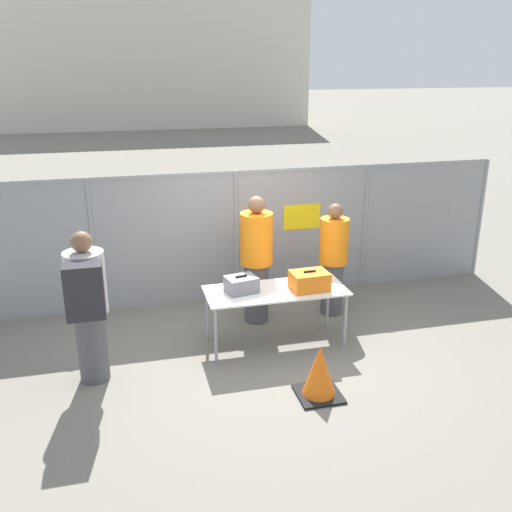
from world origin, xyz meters
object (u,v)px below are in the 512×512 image
(traveler_hooded, at_px, (88,303))
(traffic_cone, at_px, (319,373))
(utility_trailer, at_px, (307,236))
(security_worker_near, at_px, (256,258))
(suitcase_orange, at_px, (309,281))
(inspection_table, at_px, (276,294))
(suitcase_grey, at_px, (241,284))
(security_worker_far, at_px, (333,258))

(traveler_hooded, distance_m, traffic_cone, 2.73)
(traveler_hooded, relative_size, utility_trailer, 0.54)
(security_worker_near, bearing_deg, utility_trailer, -131.63)
(suitcase_orange, distance_m, security_worker_near, 0.99)
(suitcase_orange, bearing_deg, traveler_hooded, -173.70)
(inspection_table, bearing_deg, utility_trailer, 64.71)
(suitcase_orange, relative_size, traveler_hooded, 0.27)
(inspection_table, distance_m, suitcase_grey, 0.48)
(utility_trailer, bearing_deg, security_worker_near, -122.64)
(security_worker_near, bearing_deg, suitcase_orange, 110.98)
(suitcase_orange, relative_size, security_worker_far, 0.29)
(suitcase_grey, distance_m, suitcase_orange, 0.89)
(inspection_table, height_order, utility_trailer, inspection_table)
(suitcase_grey, xyz_separation_m, traveler_hooded, (-1.88, -0.44, 0.13))
(traveler_hooded, bearing_deg, inspection_table, 10.10)
(traffic_cone, bearing_deg, suitcase_grey, 113.19)
(suitcase_grey, xyz_separation_m, suitcase_orange, (0.87, -0.14, 0.02))
(inspection_table, xyz_separation_m, traveler_hooded, (-2.33, -0.40, 0.29))
(suitcase_grey, bearing_deg, security_worker_far, 24.35)
(suitcase_orange, distance_m, traveler_hooded, 2.78)
(security_worker_near, relative_size, utility_trailer, 0.55)
(security_worker_near, relative_size, security_worker_far, 1.10)
(suitcase_orange, bearing_deg, traffic_cone, -103.20)
(suitcase_grey, height_order, traveler_hooded, traveler_hooded)
(inspection_table, relative_size, suitcase_orange, 3.74)
(inspection_table, distance_m, suitcase_orange, 0.47)
(security_worker_near, bearing_deg, traffic_cone, 86.63)
(security_worker_near, distance_m, traffic_cone, 2.20)
(suitcase_orange, xyz_separation_m, security_worker_near, (-0.49, 0.86, 0.06))
(utility_trailer, bearing_deg, suitcase_orange, -108.48)
(utility_trailer, xyz_separation_m, traffic_cone, (-1.43, -4.64, -0.11))
(suitcase_orange, relative_size, security_worker_near, 0.27)
(suitcase_grey, relative_size, suitcase_orange, 0.89)
(inspection_table, bearing_deg, security_worker_far, 34.25)
(traveler_hooded, distance_m, utility_trailer, 5.41)
(traveler_hooded, height_order, traffic_cone, traveler_hooded)
(inspection_table, height_order, security_worker_far, security_worker_far)
(traveler_hooded, bearing_deg, traffic_cone, -20.17)
(suitcase_orange, height_order, security_worker_near, security_worker_near)
(security_worker_near, bearing_deg, security_worker_far, 169.67)
(traveler_hooded, height_order, security_worker_far, traveler_hooded)
(security_worker_near, distance_m, security_worker_far, 1.15)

